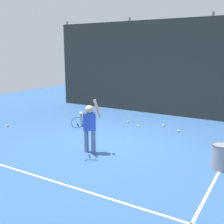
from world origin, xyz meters
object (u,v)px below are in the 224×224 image
(ball_hopper, at_px, (220,156))
(tennis_ball_2, at_px, (164,125))
(tennis_ball_4, at_px, (179,131))
(tennis_player, at_px, (89,125))
(tennis_ball_3, at_px, (128,122))
(tennis_ball_5, at_px, (139,126))
(tennis_ball_0, at_px, (8,126))

(ball_hopper, bearing_deg, tennis_ball_2, 130.21)
(ball_hopper, xyz_separation_m, tennis_ball_4, (-1.63, 2.31, -0.26))
(tennis_player, relative_size, tennis_ball_4, 20.46)
(ball_hopper, relative_size, tennis_ball_3, 8.52)
(ball_hopper, height_order, tennis_ball_2, ball_hopper)
(ball_hopper, distance_m, tennis_ball_5, 3.70)
(tennis_ball_2, bearing_deg, tennis_ball_5, -145.87)
(tennis_ball_5, bearing_deg, tennis_ball_4, 4.60)
(tennis_ball_2, bearing_deg, tennis_ball_0, -148.95)
(tennis_player, distance_m, tennis_ball_2, 3.44)
(tennis_ball_0, distance_m, tennis_ball_2, 5.26)
(tennis_player, distance_m, tennis_ball_0, 3.88)
(tennis_ball_5, bearing_deg, tennis_ball_2, 34.13)
(tennis_ball_4, bearing_deg, tennis_ball_5, -175.40)
(tennis_ball_0, bearing_deg, tennis_ball_3, 37.93)
(tennis_player, relative_size, ball_hopper, 2.40)
(ball_hopper, relative_size, tennis_ball_4, 8.52)
(ball_hopper, height_order, tennis_ball_0, ball_hopper)
(tennis_ball_0, relative_size, tennis_ball_2, 1.00)
(tennis_ball_0, distance_m, tennis_ball_3, 4.11)
(tennis_player, height_order, ball_hopper, tennis_player)
(tennis_player, bearing_deg, tennis_ball_0, 138.85)
(tennis_player, bearing_deg, ball_hopper, -20.82)
(tennis_ball_0, height_order, tennis_ball_5, same)
(ball_hopper, xyz_separation_m, tennis_ball_2, (-2.26, 2.68, -0.26))
(tennis_ball_0, height_order, tennis_ball_3, same)
(tennis_ball_2, xyz_separation_m, tennis_ball_5, (-0.70, -0.48, 0.00))
(ball_hopper, relative_size, tennis_ball_2, 8.52)
(ball_hopper, xyz_separation_m, tennis_ball_3, (-3.53, 2.49, -0.26))
(tennis_player, xyz_separation_m, tennis_ball_5, (0.03, 2.82, -0.69))
(tennis_ball_0, relative_size, tennis_ball_3, 1.00)
(tennis_ball_3, height_order, tennis_ball_5, same)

